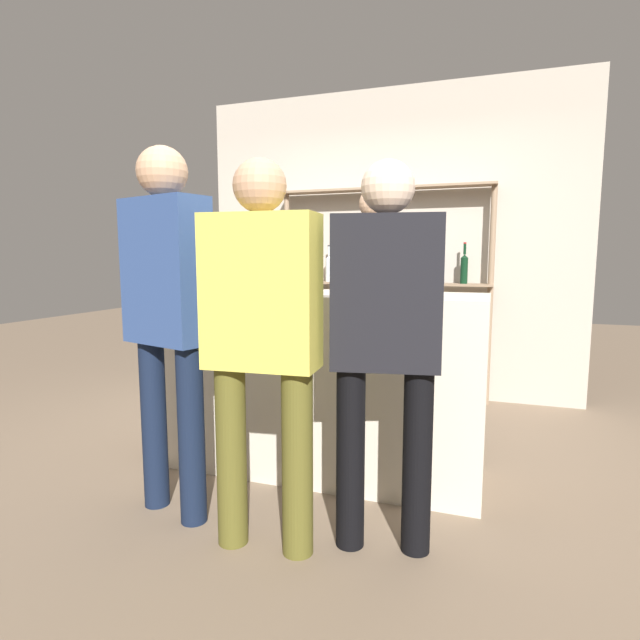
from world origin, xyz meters
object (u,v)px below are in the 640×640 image
(counter_bottle_1, at_px, (309,270))
(counter_bottle_2, at_px, (437,271))
(ice_bucket, at_px, (205,271))
(customer_center, at_px, (262,330))
(cork_jar, at_px, (226,281))
(customer_left, at_px, (167,303))
(customer_right, at_px, (386,329))
(counter_bottle_4, at_px, (265,270))
(counter_bottle_0, at_px, (268,271))
(counter_bottle_3, at_px, (360,273))
(server_behind_counter, at_px, (374,291))

(counter_bottle_1, distance_m, counter_bottle_2, 0.77)
(ice_bucket, xyz_separation_m, customer_center, (0.82, -0.88, -0.22))
(cork_jar, distance_m, customer_left, 0.70)
(ice_bucket, distance_m, customer_center, 1.22)
(cork_jar, bearing_deg, customer_right, -29.95)
(ice_bucket, distance_m, cork_jar, 0.20)
(counter_bottle_2, relative_size, counter_bottle_4, 1.00)
(counter_bottle_0, xyz_separation_m, customer_left, (-0.09, -0.94, -0.13))
(counter_bottle_3, height_order, customer_right, customer_right)
(ice_bucket, bearing_deg, customer_left, -70.95)
(counter_bottle_0, relative_size, customer_center, 0.19)
(cork_jar, relative_size, customer_left, 0.07)
(customer_center, bearing_deg, server_behind_counter, -7.87)
(ice_bucket, bearing_deg, cork_jar, -16.69)
(counter_bottle_2, bearing_deg, customer_center, -128.77)
(customer_left, bearing_deg, ice_bucket, 35.60)
(counter_bottle_4, distance_m, server_behind_counter, 0.95)
(cork_jar, height_order, customer_center, customer_center)
(customer_left, bearing_deg, cork_jar, 22.57)
(counter_bottle_0, bearing_deg, counter_bottle_4, -67.79)
(counter_bottle_1, bearing_deg, cork_jar, -169.94)
(counter_bottle_0, xyz_separation_m, customer_right, (0.96, -0.90, -0.21))
(counter_bottle_3, distance_m, cork_jar, 0.88)
(customer_right, bearing_deg, server_behind_counter, 4.64)
(customer_center, bearing_deg, customer_left, 73.47)
(counter_bottle_0, relative_size, customer_right, 0.19)
(ice_bucket, height_order, customer_center, customer_center)
(counter_bottle_4, height_order, server_behind_counter, server_behind_counter)
(cork_jar, bearing_deg, server_behind_counter, 46.76)
(cork_jar, xyz_separation_m, server_behind_counter, (0.75, 0.80, -0.10))
(counter_bottle_2, distance_m, counter_bottle_4, 1.00)
(counter_bottle_0, distance_m, counter_bottle_3, 0.78)
(customer_left, bearing_deg, counter_bottle_3, -36.64)
(ice_bucket, distance_m, server_behind_counter, 1.20)
(customer_right, distance_m, customer_center, 0.52)
(counter_bottle_0, height_order, customer_right, customer_right)
(cork_jar, xyz_separation_m, customer_right, (1.13, -0.65, -0.16))
(counter_bottle_4, xyz_separation_m, ice_bucket, (-0.45, 0.06, -0.02))
(counter_bottle_1, height_order, counter_bottle_4, counter_bottle_4)
(counter_bottle_3, xyz_separation_m, server_behind_counter, (-0.12, 0.89, -0.16))
(customer_right, bearing_deg, cork_jar, 49.89)
(counter_bottle_2, xyz_separation_m, customer_center, (-0.64, -0.79, -0.23))
(counter_bottle_1, xyz_separation_m, customer_right, (0.62, -0.74, -0.22))
(counter_bottle_4, bearing_deg, counter_bottle_1, 21.94)
(counter_bottle_1, relative_size, server_behind_counter, 0.19)
(cork_jar, height_order, server_behind_counter, server_behind_counter)
(counter_bottle_1, relative_size, counter_bottle_2, 0.98)
(counter_bottle_0, height_order, cork_jar, counter_bottle_0)
(counter_bottle_1, height_order, server_behind_counter, server_behind_counter)
(counter_bottle_1, distance_m, customer_right, 0.99)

